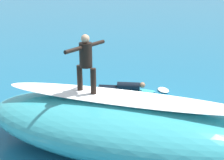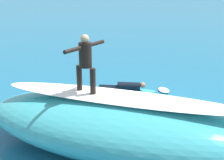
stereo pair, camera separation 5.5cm
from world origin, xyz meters
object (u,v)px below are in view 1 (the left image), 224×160
(surfboard_paddling, at_px, (128,90))
(surfboard_riding, at_px, (87,93))
(surfer_riding, at_px, (86,59))
(surfer_paddling, at_px, (125,86))

(surfboard_paddling, bearing_deg, surfboard_riding, -101.61)
(surfboard_riding, xyz_separation_m, surfer_riding, (0.00, -0.00, 0.88))
(surfboard_riding, height_order, surfboard_paddling, surfboard_riding)
(surfer_riding, xyz_separation_m, surfer_paddling, (0.34, -4.12, -2.19))
(surfboard_riding, relative_size, surfboard_paddling, 0.99)
(surfboard_riding, xyz_separation_m, surfer_paddling, (0.34, -4.12, -1.31))
(surfer_riding, relative_size, surfboard_paddling, 0.70)
(surfboard_riding, distance_m, surfer_riding, 0.88)
(surfboard_paddling, relative_size, surfer_paddling, 1.17)
(surfboard_riding, height_order, surfer_paddling, surfboard_riding)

